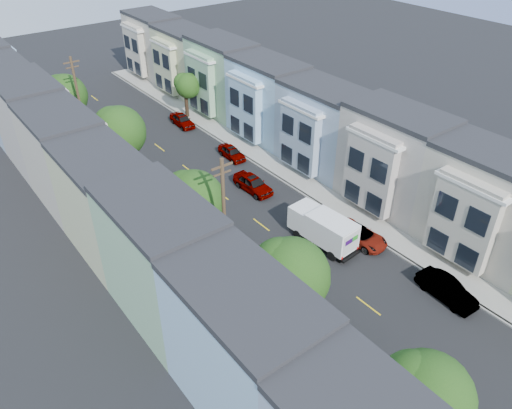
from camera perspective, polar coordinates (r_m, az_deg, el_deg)
The scene contains 26 objects.
ground at distance 38.76m, azimuth 6.10°, elevation -6.47°, with size 160.00×160.00×0.00m, color black.
road_slab at distance 48.52m, azimuth -5.95°, elevation 2.64°, with size 12.00×70.00×0.02m, color black.
curb_left at distance 46.17m, azimuth -12.29°, elevation 0.32°, with size 0.30×70.00×0.15m, color gray.
curb_right at distance 51.42m, azimuth -0.25°, elevation 4.83°, with size 0.30×70.00×0.15m, color gray.
sidewalk_left at distance 45.76m, azimuth -13.73°, elevation -0.23°, with size 2.60×70.00×0.15m, color gray.
sidewalk_right at distance 52.12m, azimuth 0.90°, elevation 5.24°, with size 2.60×70.00×0.15m, color gray.
centerline at distance 48.53m, azimuth -5.95°, elevation 2.63°, with size 0.12×70.00×0.01m, color gold.
townhouse_row_left at distance 44.81m, azimuth -18.06°, elevation -1.95°, with size 5.00×70.00×8.50m, color #96AAC4.
townhouse_row_right at distance 54.32m, azimuth 4.07°, elevation 6.32°, with size 5.00×70.00×8.50m, color #96AAC4.
tree_a at distance 25.91m, azimuth 18.79°, elevation -20.22°, with size 4.40×4.40×6.85m.
tree_b at distance 29.49m, azimuth 3.84°, elevation -8.28°, with size 4.70×4.70×7.55m.
tree_c at distance 36.85m, azimuth -7.29°, elevation 0.32°, with size 4.70×4.70×7.14m.
tree_d at distance 46.38m, azimuth -15.42°, elevation 7.92°, with size 4.70×4.70×8.02m.
tree_e at distance 59.24m, azimuth -21.02°, elevation 11.49°, with size 4.70×4.70×7.03m.
tree_far_r at distance 61.08m, azimuth -7.86°, elevation 13.24°, with size 3.00×3.00×5.42m.
utility_pole_near at distance 33.67m, azimuth -3.63°, elevation -2.24°, with size 1.60×0.26×10.00m.
utility_pole_far at distance 54.79m, azimuth -19.45°, elevation 10.64°, with size 1.60×0.26×10.00m.
fedex_truck at distance 39.70m, azimuth 7.67°, elevation -2.68°, with size 2.21×5.74×2.75m.
lead_sedan at distance 46.46m, azimuth -0.34°, elevation 2.40°, with size 1.79×4.67×1.51m, color black.
parked_left_b at distance 31.97m, azimuth 9.15°, elevation -16.05°, with size 2.27×4.93×1.37m, color black.
parked_left_c at distance 36.54m, azimuth -0.72°, elevation -7.92°, with size 1.44×3.76×1.22m, color #A2A2AD.
parked_left_d at distance 45.21m, azimuth -10.34°, elevation 0.75°, with size 1.67×4.37×1.42m, color maroon.
parked_right_a at distance 37.55m, azimuth 20.95°, elevation -9.08°, with size 1.55×4.39×1.46m, color #505050.
parked_right_b at distance 40.94m, azimuth 11.83°, elevation -3.46°, with size 2.12×4.59×1.27m, color white.
parked_right_c at distance 52.19m, azimuth -2.78°, elevation 5.95°, with size 1.50×3.92×1.27m, color black.
parked_right_d at distance 59.97m, azimuth -8.42°, elevation 9.50°, with size 1.63×4.27×1.38m, color black.
Camera 1 is at (-21.16, -20.92, 24.84)m, focal length 35.00 mm.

